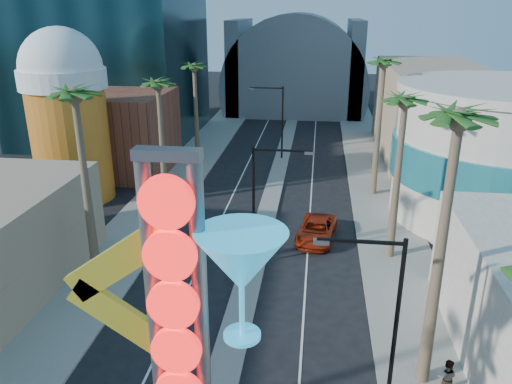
# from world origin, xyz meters

# --- Properties ---
(sidewalk_west) EXTENTS (5.00, 100.00, 0.15)m
(sidewalk_west) POSITION_xyz_m (-9.50, 35.00, 0.07)
(sidewalk_west) COLOR gray
(sidewalk_west) RESTS_ON ground
(sidewalk_east) EXTENTS (5.00, 100.00, 0.15)m
(sidewalk_east) POSITION_xyz_m (9.50, 35.00, 0.07)
(sidewalk_east) COLOR gray
(sidewalk_east) RESTS_ON ground
(median) EXTENTS (1.60, 84.00, 0.15)m
(median) POSITION_xyz_m (0.00, 38.00, 0.07)
(median) COLOR gray
(median) RESTS_ON ground
(brick_filler_west) EXTENTS (10.00, 10.00, 8.00)m
(brick_filler_west) POSITION_xyz_m (-16.00, 38.00, 4.00)
(brick_filler_west) COLOR brown
(brick_filler_west) RESTS_ON ground
(filler_east) EXTENTS (10.00, 20.00, 10.00)m
(filler_east) POSITION_xyz_m (16.00, 48.00, 5.00)
(filler_east) COLOR tan
(filler_east) RESTS_ON ground
(beer_mug) EXTENTS (7.00, 7.00, 14.50)m
(beer_mug) POSITION_xyz_m (-17.00, 30.00, 7.84)
(beer_mug) COLOR #CF671B
(beer_mug) RESTS_ON ground
(turquoise_building) EXTENTS (16.60, 16.60, 10.60)m
(turquoise_building) POSITION_xyz_m (18.00, 30.00, 5.25)
(turquoise_building) COLOR #BBAD9E
(turquoise_building) RESTS_ON ground
(canopy) EXTENTS (22.00, 16.00, 22.00)m
(canopy) POSITION_xyz_m (0.00, 72.00, 4.31)
(canopy) COLOR slate
(canopy) RESTS_ON ground
(neon_sign) EXTENTS (6.53, 2.60, 12.55)m
(neon_sign) POSITION_xyz_m (0.82, 2.96, 7.31)
(neon_sign) COLOR gray
(neon_sign) RESTS_ON ground
(streetlight_0) EXTENTS (3.79, 0.25, 8.00)m
(streetlight_0) POSITION_xyz_m (0.55, 20.00, 4.88)
(streetlight_0) COLOR black
(streetlight_0) RESTS_ON ground
(streetlight_1) EXTENTS (3.79, 0.25, 8.00)m
(streetlight_1) POSITION_xyz_m (-0.55, 44.00, 4.88)
(streetlight_1) COLOR black
(streetlight_1) RESTS_ON ground
(streetlight_2) EXTENTS (3.45, 0.25, 8.00)m
(streetlight_2) POSITION_xyz_m (6.72, 8.00, 4.83)
(streetlight_2) COLOR black
(streetlight_2) RESTS_ON ground
(palm_1) EXTENTS (2.40, 2.40, 12.70)m
(palm_1) POSITION_xyz_m (-9.00, 16.00, 10.82)
(palm_1) COLOR brown
(palm_1) RESTS_ON ground
(palm_2) EXTENTS (2.40, 2.40, 11.20)m
(palm_2) POSITION_xyz_m (-9.00, 30.00, 9.48)
(palm_2) COLOR brown
(palm_2) RESTS_ON ground
(palm_3) EXTENTS (2.40, 2.40, 11.20)m
(palm_3) POSITION_xyz_m (-9.00, 42.00, 9.48)
(palm_3) COLOR brown
(palm_3) RESTS_ON ground
(palm_5) EXTENTS (2.40, 2.40, 13.20)m
(palm_5) POSITION_xyz_m (9.00, 10.00, 11.27)
(palm_5) COLOR brown
(palm_5) RESTS_ON ground
(palm_6) EXTENTS (2.40, 2.40, 11.70)m
(palm_6) POSITION_xyz_m (9.00, 22.00, 9.93)
(palm_6) COLOR brown
(palm_6) RESTS_ON ground
(palm_7) EXTENTS (2.40, 2.40, 12.70)m
(palm_7) POSITION_xyz_m (9.00, 34.00, 10.82)
(palm_7) COLOR brown
(palm_7) RESTS_ON ground
(red_pickup) EXTENTS (3.19, 5.66, 1.49)m
(red_pickup) POSITION_xyz_m (4.05, 24.11, 0.75)
(red_pickup) COLOR #AC270D
(red_pickup) RESTS_ON ground
(pedestrian_b) EXTENTS (1.02, 0.88, 1.78)m
(pedestrian_b) POSITION_xyz_m (9.76, 9.11, 1.04)
(pedestrian_b) COLOR gray
(pedestrian_b) RESTS_ON sidewalk_east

